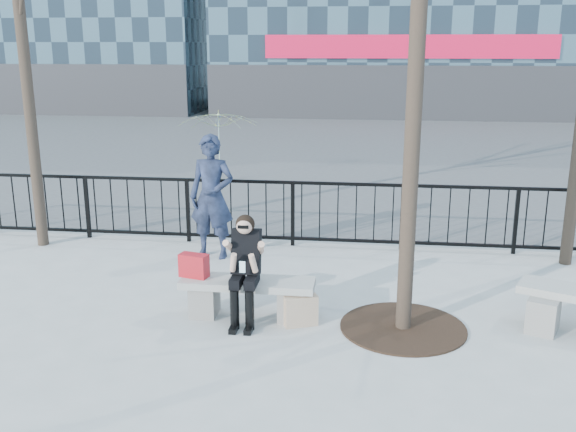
# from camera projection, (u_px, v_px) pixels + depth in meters

# --- Properties ---
(ground) EXTENTS (120.00, 120.00, 0.00)m
(ground) POSITION_uv_depth(u_px,v_px,m) (248.00, 317.00, 7.98)
(ground) COLOR #9B9B96
(ground) RESTS_ON ground
(street_surface) EXTENTS (60.00, 23.00, 0.01)m
(street_surface) POSITION_uv_depth(u_px,v_px,m) (328.00, 142.00, 22.36)
(street_surface) COLOR #474747
(street_surface) RESTS_ON ground
(railing) EXTENTS (14.00, 0.06, 1.10)m
(railing) POSITION_uv_depth(u_px,v_px,m) (281.00, 213.00, 10.72)
(railing) COLOR black
(railing) RESTS_ON ground
(tree_grate) EXTENTS (1.50, 1.50, 0.02)m
(tree_grate) POSITION_uv_depth(u_px,v_px,m) (403.00, 327.00, 7.65)
(tree_grate) COLOR black
(tree_grate) RESTS_ON ground
(bench_main) EXTENTS (1.65, 0.46, 0.49)m
(bench_main) POSITION_uv_depth(u_px,v_px,m) (248.00, 294.00, 7.91)
(bench_main) COLOR slate
(bench_main) RESTS_ON ground
(seated_woman) EXTENTS (0.50, 0.64, 1.34)m
(seated_woman) POSITION_uv_depth(u_px,v_px,m) (245.00, 270.00, 7.66)
(seated_woman) COLOR black
(seated_woman) RESTS_ON ground
(handbag) EXTENTS (0.39, 0.25, 0.29)m
(handbag) POSITION_uv_depth(u_px,v_px,m) (194.00, 266.00, 7.92)
(handbag) COLOR red
(handbag) RESTS_ON bench_main
(shopping_bag) EXTENTS (0.42, 0.29, 0.38)m
(shopping_bag) POSITION_uv_depth(u_px,v_px,m) (301.00, 311.00, 7.69)
(shopping_bag) COLOR beige
(shopping_bag) RESTS_ON ground
(standing_man) EXTENTS (0.76, 0.54, 1.95)m
(standing_man) POSITION_uv_depth(u_px,v_px,m) (212.00, 197.00, 10.01)
(standing_man) COLOR black
(standing_man) RESTS_ON ground
(vendor_umbrella) EXTENTS (2.33, 2.36, 1.76)m
(vendor_umbrella) POSITION_uv_depth(u_px,v_px,m) (219.00, 147.00, 15.60)
(vendor_umbrella) COLOR #F7F937
(vendor_umbrella) RESTS_ON ground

